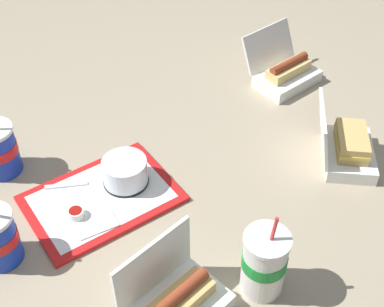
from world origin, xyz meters
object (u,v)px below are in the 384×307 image
at_px(cake_container, 125,172).
at_px(soda_cup_front, 264,262).
at_px(ketchup_cup, 76,213).
at_px(clamshell_sandwich_left, 347,147).
at_px(clamshell_hotdog_right, 285,72).
at_px(clamshell_hotdog_back, 176,302).
at_px(food_tray, 102,198).
at_px(plastic_fork, 66,185).

bearing_deg(cake_container, soda_cup_front, -85.64).
bearing_deg(soda_cup_front, ketchup_cup, 114.66).
height_order(cake_container, clamshell_sandwich_left, clamshell_sandwich_left).
bearing_deg(ketchup_cup, clamshell_sandwich_left, -24.61).
bearing_deg(clamshell_hotdog_right, clamshell_hotdog_back, -153.69).
relative_size(cake_container, clamshell_hotdog_back, 0.56).
xyz_separation_m(ketchup_cup, soda_cup_front, (0.20, -0.43, 0.06)).
relative_size(food_tray, cake_container, 3.36).
xyz_separation_m(food_tray, plastic_fork, (-0.05, 0.09, 0.01)).
xyz_separation_m(clamshell_hotdog_right, clamshell_hotdog_back, (-0.82, -0.40, 0.00)).
relative_size(plastic_fork, clamshell_hotdog_right, 0.53).
distance_m(food_tray, clamshell_hotdog_right, 0.75).
relative_size(clamshell_hotdog_right, clamshell_hotdog_back, 0.99).
xyz_separation_m(clamshell_hotdog_right, clamshell_sandwich_left, (-0.16, -0.35, 0.00)).
relative_size(cake_container, plastic_fork, 1.08).
xyz_separation_m(food_tray, ketchup_cup, (-0.08, -0.02, 0.02)).
xyz_separation_m(plastic_fork, clamshell_sandwich_left, (0.63, -0.42, 0.03)).
bearing_deg(clamshell_hotdog_back, soda_cup_front, -22.01).
height_order(food_tray, ketchup_cup, ketchup_cup).
xyz_separation_m(ketchup_cup, clamshell_hotdog_right, (0.83, 0.05, 0.01)).
distance_m(plastic_fork, clamshell_hotdog_right, 0.80).
xyz_separation_m(clamshell_hotdog_back, soda_cup_front, (0.18, -0.07, 0.05)).
bearing_deg(clamshell_sandwich_left, clamshell_hotdog_back, -175.74).
bearing_deg(clamshell_hotdog_back, plastic_fork, 87.06).
distance_m(cake_container, clamshell_sandwich_left, 0.60).
relative_size(cake_container, soda_cup_front, 0.52).
bearing_deg(plastic_fork, clamshell_hotdog_back, -59.40).
relative_size(clamshell_sandwich_left, soda_cup_front, 1.12).
xyz_separation_m(plastic_fork, soda_cup_front, (0.16, -0.54, 0.07)).
bearing_deg(clamshell_hotdog_back, cake_container, 68.18).
bearing_deg(clamshell_hotdog_right, soda_cup_front, -142.92).
xyz_separation_m(ketchup_cup, clamshell_sandwich_left, (0.67, -0.31, 0.02)).
distance_m(ketchup_cup, soda_cup_front, 0.48).
distance_m(cake_container, clamshell_hotdog_right, 0.67).
bearing_deg(ketchup_cup, clamshell_hotdog_right, 3.20).
height_order(clamshell_hotdog_right, clamshell_hotdog_back, clamshell_hotdog_back).
bearing_deg(plastic_fork, clamshell_sandwich_left, 0.25).
bearing_deg(clamshell_sandwich_left, food_tray, 151.16).
xyz_separation_m(food_tray, soda_cup_front, (0.11, -0.45, 0.08)).
height_order(clamshell_hotdog_back, soda_cup_front, soda_cup_front).
bearing_deg(clamshell_hotdog_right, ketchup_cup, -176.80).
height_order(ketchup_cup, plastic_fork, ketchup_cup).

